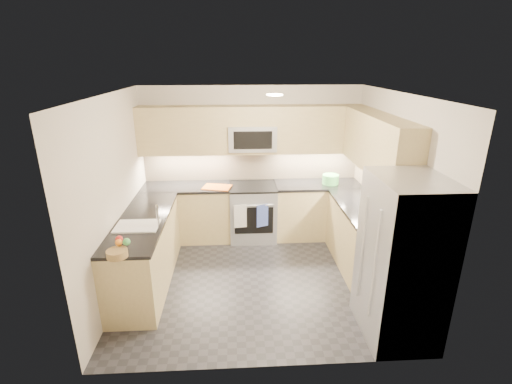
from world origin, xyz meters
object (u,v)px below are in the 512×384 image
at_px(refrigerator, 402,260).
at_px(cutting_board, 217,187).
at_px(microwave, 252,138).
at_px(utensil_bowl, 331,179).
at_px(gas_range, 253,212).
at_px(fruit_basket, 117,254).

bearing_deg(refrigerator, cutting_board, 131.03).
bearing_deg(microwave, utensil_bowl, -5.59).
height_order(gas_range, cutting_board, cutting_board).
xyz_separation_m(utensil_bowl, cutting_board, (-1.87, -0.09, -0.07)).
distance_m(gas_range, refrigerator, 2.86).
distance_m(cutting_board, fruit_basket, 2.37).
relative_size(gas_range, cutting_board, 2.08).
height_order(microwave, utensil_bowl, microwave).
bearing_deg(microwave, fruit_basket, -122.56).
distance_m(gas_range, utensil_bowl, 1.40).
distance_m(utensil_bowl, fruit_basket, 3.61).
xyz_separation_m(gas_range, utensil_bowl, (1.29, -0.00, 0.56)).
xyz_separation_m(gas_range, microwave, (0.00, 0.12, 1.24)).
bearing_deg(utensil_bowl, gas_range, 179.96).
height_order(utensil_bowl, cutting_board, utensil_bowl).
bearing_deg(cutting_board, microwave, 20.46).
height_order(cutting_board, fruit_basket, fruit_basket).
relative_size(microwave, fruit_basket, 3.52).
bearing_deg(cutting_board, fruit_basket, -113.49).
distance_m(refrigerator, utensil_bowl, 2.43).
relative_size(gas_range, refrigerator, 0.51).
bearing_deg(utensil_bowl, microwave, 174.41).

